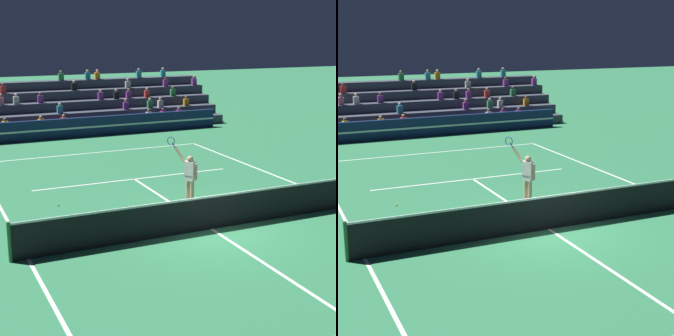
% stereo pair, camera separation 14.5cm
% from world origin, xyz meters
% --- Properties ---
extents(ground_plane, '(120.00, 120.00, 0.00)m').
position_xyz_m(ground_plane, '(0.00, 0.00, 0.00)').
color(ground_plane, '#2D7A4C').
extents(court_lines, '(11.10, 23.90, 0.01)m').
position_xyz_m(court_lines, '(0.00, 0.00, 0.00)').
color(court_lines, white).
rests_on(court_lines, ground).
extents(tennis_net, '(12.00, 0.10, 1.10)m').
position_xyz_m(tennis_net, '(0.00, 0.00, 0.54)').
color(tennis_net, '#2D6B38').
rests_on(tennis_net, ground).
extents(sponsor_banner_wall, '(18.00, 0.26, 1.10)m').
position_xyz_m(sponsor_banner_wall, '(0.00, 16.21, 0.55)').
color(sponsor_banner_wall, navy).
rests_on(sponsor_banner_wall, ground).
extents(bleacher_stand, '(20.43, 4.75, 3.38)m').
position_xyz_m(bleacher_stand, '(0.00, 20.02, 1.02)').
color(bleacher_stand, '#383D4C').
rests_on(bleacher_stand, ground).
extents(tennis_player, '(0.72, 1.11, 2.35)m').
position_xyz_m(tennis_player, '(0.53, 2.56, 0.98)').
color(tennis_player, tan).
rests_on(tennis_player, ground).
extents(tennis_ball, '(0.07, 0.07, 0.07)m').
position_xyz_m(tennis_ball, '(-3.67, 4.19, 0.03)').
color(tennis_ball, '#C6DB33').
rests_on(tennis_ball, ground).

